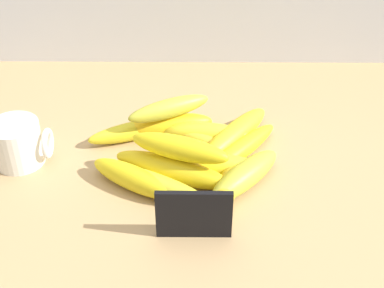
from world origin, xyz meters
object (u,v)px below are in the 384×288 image
(banana_11, at_px, (172,170))
(banana_9, at_px, (227,188))
(banana_3, at_px, (206,134))
(banana_12, at_px, (180,148))
(banana_10, at_px, (184,135))
(banana_13, at_px, (169,108))
(banana_1, at_px, (238,151))
(banana_8, at_px, (134,178))
(banana_4, at_px, (137,130))
(chalkboard_sign, at_px, (194,216))
(coffee_mug, at_px, (18,143))
(banana_0, at_px, (155,185))
(banana_2, at_px, (234,135))
(banana_7, at_px, (169,125))
(banana_5, at_px, (245,175))
(banana_6, at_px, (214,166))

(banana_11, bearing_deg, banana_9, -24.98)
(banana_3, distance_m, banana_12, 0.12)
(banana_10, height_order, banana_13, banana_13)
(banana_1, height_order, banana_8, banana_8)
(banana_1, xyz_separation_m, banana_13, (-0.12, 0.07, 0.04))
(banana_4, bearing_deg, banana_12, -54.90)
(chalkboard_sign, xyz_separation_m, banana_8, (-0.10, 0.10, -0.02))
(coffee_mug, xyz_separation_m, banana_1, (0.37, 0.01, -0.02))
(chalkboard_sign, relative_size, banana_10, 0.53)
(banana_0, distance_m, banana_8, 0.04)
(banana_1, bearing_deg, banana_13, 150.46)
(banana_1, relative_size, banana_2, 1.04)
(banana_3, relative_size, banana_11, 0.75)
(banana_10, bearing_deg, banana_3, -2.42)
(banana_12, bearing_deg, banana_2, 45.66)
(banana_0, distance_m, banana_9, 0.11)
(banana_1, distance_m, banana_10, 0.11)
(banana_11, bearing_deg, banana_10, 80.30)
(banana_7, bearing_deg, banana_0, -95.75)
(banana_13, bearing_deg, banana_8, -109.35)
(chalkboard_sign, distance_m, coffee_mug, 0.34)
(coffee_mug, distance_m, banana_13, 0.26)
(chalkboard_sign, height_order, banana_3, chalkboard_sign)
(banana_2, height_order, banana_5, banana_5)
(banana_11, relative_size, banana_13, 1.31)
(banana_5, bearing_deg, banana_0, -172.09)
(banana_2, xyz_separation_m, banana_4, (-0.17, 0.02, -0.00))
(banana_2, bearing_deg, banana_4, 174.05)
(banana_3, xyz_separation_m, banana_8, (-0.12, -0.12, -0.00))
(banana_0, relative_size, banana_10, 0.99)
(banana_10, bearing_deg, banana_2, -2.53)
(banana_5, xyz_separation_m, banana_7, (-0.13, 0.14, -0.00))
(chalkboard_sign, height_order, banana_6, chalkboard_sign)
(banana_10, distance_m, banana_13, 0.05)
(banana_0, distance_m, banana_13, 0.16)
(banana_13, bearing_deg, banana_6, -55.33)
(banana_8, bearing_deg, banana_3, 46.45)
(banana_9, height_order, banana_12, banana_12)
(banana_12, height_order, banana_13, banana_12)
(chalkboard_sign, bearing_deg, banana_10, 94.73)
(banana_3, distance_m, banana_6, 0.09)
(banana_9, bearing_deg, banana_11, 155.02)
(banana_2, bearing_deg, chalkboard_sign, -107.34)
(coffee_mug, distance_m, banana_11, 0.27)
(banana_1, bearing_deg, banana_6, -133.99)
(banana_11, bearing_deg, banana_0, -127.83)
(banana_5, bearing_deg, banana_7, 132.25)
(banana_5, bearing_deg, banana_9, -138.05)
(banana_2, xyz_separation_m, banana_3, (-0.05, 0.00, -0.00))
(banana_4, xyz_separation_m, banana_10, (0.08, -0.01, -0.00))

